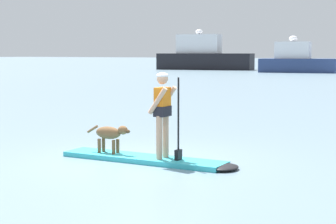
{
  "coord_description": "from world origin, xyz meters",
  "views": [
    {
      "loc": [
        6.06,
        -9.41,
        2.17
      ],
      "look_at": [
        0.0,
        1.0,
        0.9
      ],
      "focal_mm": 60.61,
      "sensor_mm": 36.0,
      "label": 1
    }
  ],
  "objects_px": {
    "moored_boat_outer": "(203,56)",
    "moored_boat_starboard": "(297,61)",
    "dog": "(110,134)",
    "person_paddler": "(163,109)",
    "paddleboard": "(153,160)"
  },
  "relations": [
    {
      "from": "paddleboard",
      "to": "dog",
      "type": "xyz_separation_m",
      "value": [
        -1.01,
        -0.03,
        0.45
      ]
    },
    {
      "from": "moored_boat_outer",
      "to": "moored_boat_starboard",
      "type": "xyz_separation_m",
      "value": [
        13.41,
        -4.2,
        -0.41
      ]
    },
    {
      "from": "person_paddler",
      "to": "moored_boat_starboard",
      "type": "relative_size",
      "value": 0.2
    },
    {
      "from": "paddleboard",
      "to": "moored_boat_starboard",
      "type": "bearing_deg",
      "value": 104.47
    },
    {
      "from": "moored_boat_starboard",
      "to": "moored_boat_outer",
      "type": "bearing_deg",
      "value": 162.62
    },
    {
      "from": "dog",
      "to": "moored_boat_outer",
      "type": "xyz_separation_m",
      "value": [
        -25.55,
        55.2,
        1.16
      ]
    },
    {
      "from": "person_paddler",
      "to": "dog",
      "type": "relative_size",
      "value": 1.59
    },
    {
      "from": "person_paddler",
      "to": "moored_boat_outer",
      "type": "height_order",
      "value": "moored_boat_outer"
    },
    {
      "from": "moored_boat_outer",
      "to": "paddleboard",
      "type": "bearing_deg",
      "value": -64.29
    },
    {
      "from": "person_paddler",
      "to": "moored_boat_outer",
      "type": "bearing_deg",
      "value": 115.91
    },
    {
      "from": "moored_boat_starboard",
      "to": "dog",
      "type": "bearing_deg",
      "value": -76.61
    },
    {
      "from": "paddleboard",
      "to": "person_paddler",
      "type": "relative_size",
      "value": 2.25
    },
    {
      "from": "paddleboard",
      "to": "moored_boat_outer",
      "type": "height_order",
      "value": "moored_boat_outer"
    },
    {
      "from": "paddleboard",
      "to": "moored_boat_outer",
      "type": "bearing_deg",
      "value": 115.71
    },
    {
      "from": "dog",
      "to": "moored_boat_outer",
      "type": "relative_size",
      "value": 0.09
    }
  ]
}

